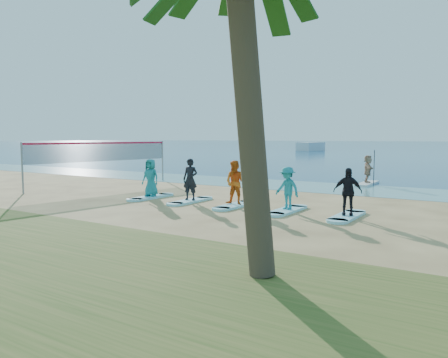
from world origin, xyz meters
The scene contains 16 objects.
ground centered at (0.00, 0.00, 0.00)m, with size 600.00×600.00×0.00m, color tan.
shallow_water centered at (0.00, 10.50, 0.01)m, with size 600.00×600.00×0.00m, color teal.
volleyball_net centered at (-8.51, 4.51, 1.90)m, with size 1.30×9.01×2.50m.
paddleboard centered at (3.88, 13.34, 0.06)m, with size 0.70×3.00×0.12m, color silver.
paddleboarder centered at (3.88, 13.34, 0.92)m, with size 1.48×0.47×1.59m, color tan.
boat_offshore_a centered at (-23.07, 73.11, 0.00)m, with size 2.83×8.36×1.71m, color silver.
surfboard_0 centered at (-2.87, 2.27, 0.04)m, with size 0.70×2.20×0.09m, color #9FEAF6.
student_0 centered at (-2.87, 2.27, 0.93)m, with size 0.82×0.53×1.68m, color teal.
surfboard_1 centered at (-0.63, 2.27, 0.04)m, with size 0.70×2.20×0.09m, color #9FEAF6.
student_1 centered at (-0.63, 2.27, 0.97)m, with size 0.64×0.42×1.76m, color black.
surfboard_2 centered at (1.60, 2.27, 0.04)m, with size 0.70×2.20×0.09m, color #9FEAF6.
student_2 centered at (1.60, 2.27, 0.96)m, with size 0.84×0.66×1.74m, color #D45D16.
surfboard_3 centered at (3.83, 2.27, 0.04)m, with size 0.70×2.20×0.09m, color #9FEAF6.
student_3 centered at (3.83, 2.27, 0.88)m, with size 1.02×0.58×1.57m, color teal.
surfboard_4 centered at (6.06, 2.27, 0.04)m, with size 0.70×2.20×0.09m, color #9FEAF6.
student_4 centered at (6.06, 2.27, 0.90)m, with size 0.95×0.40×1.62m, color black.
Camera 1 is at (10.46, -12.41, 2.74)m, focal length 35.00 mm.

